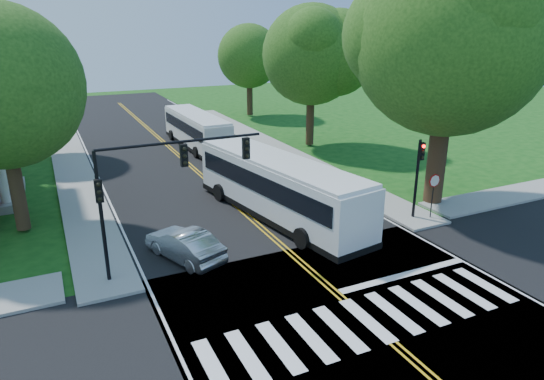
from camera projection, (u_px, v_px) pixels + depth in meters
ground at (359, 313)px, 18.34m from camera, size 140.00×140.00×0.00m
road at (208, 181)px, 33.70m from camera, size 14.00×96.00×0.01m
cross_road at (359, 313)px, 18.34m from camera, size 60.00×12.00×0.01m
center_line at (192, 167)px, 37.11m from camera, size 0.36×70.00×0.01m
edge_line_w at (99, 178)px, 34.35m from camera, size 0.12×70.00×0.01m
edge_line_e at (272, 157)px, 39.88m from camera, size 0.12×70.00×0.01m
crosswalk at (367, 320)px, 17.91m from camera, size 12.60×3.00×0.01m
stop_bar at (404, 275)px, 21.12m from camera, size 6.60×0.40×0.01m
sidewalk_nw at (73, 169)px, 36.28m from camera, size 2.60×40.00×0.15m
sidewalk_ne at (272, 146)px, 43.03m from camera, size 2.60×40.00×0.15m
tree_ne_big at (451, 38)px, 26.51m from camera, size 10.80×10.80×14.91m
tree_west_far at (18, 70)px, 37.20m from camera, size 7.60×7.60×10.67m
tree_east_mid at (312, 55)px, 40.95m from camera, size 8.40×8.40×11.93m
tree_east_far at (249, 56)px, 55.34m from camera, size 7.20×7.20×10.34m
signal_nw at (157, 177)px, 20.02m from camera, size 7.15×0.46×5.66m
signal_ne at (418, 169)px, 26.21m from camera, size 0.30×0.46×4.40m
stop_sign at (434, 185)px, 26.44m from camera, size 0.76×0.08×2.53m
bus_lead at (279, 187)px, 26.93m from camera, size 4.95×13.37×3.39m
bus_follow at (196, 129)px, 42.57m from camera, size 3.01×11.56×2.97m
hatchback at (185, 245)px, 22.35m from camera, size 2.99×4.66×1.45m
suv at (295, 175)px, 32.98m from camera, size 3.31×4.82×1.23m
dark_sedan at (306, 178)px, 32.16m from camera, size 3.32×5.08×1.37m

